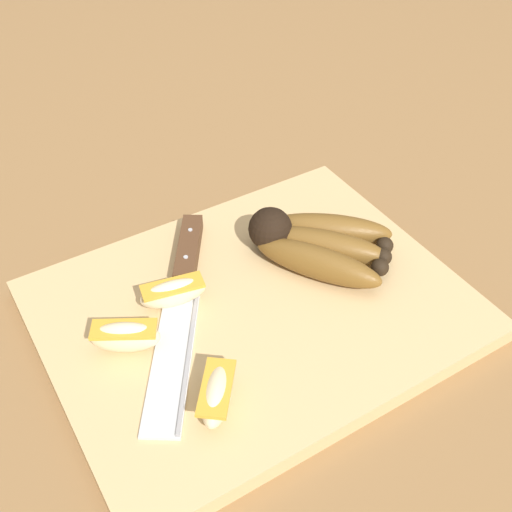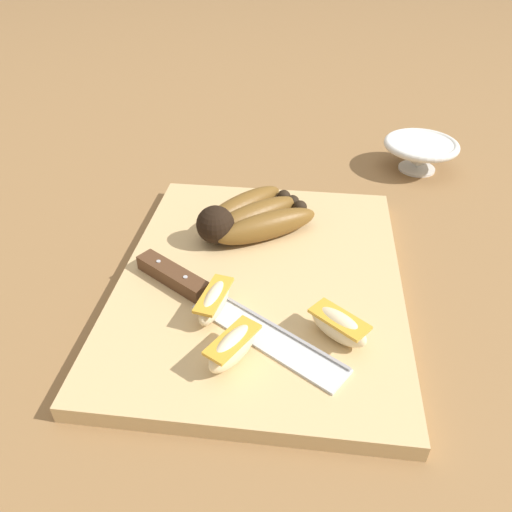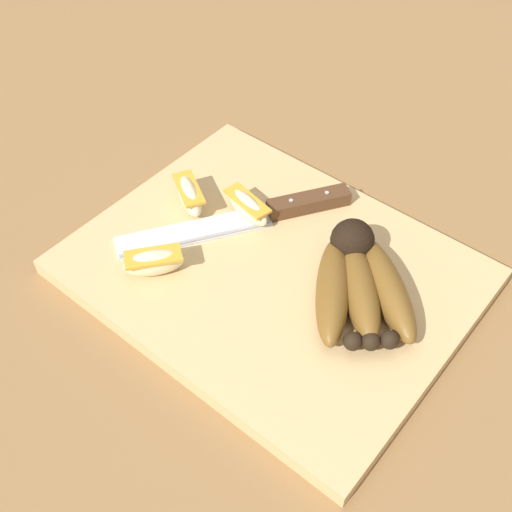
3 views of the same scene
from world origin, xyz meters
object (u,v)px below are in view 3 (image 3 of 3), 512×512
(chefs_knife, at_px, (270,213))
(apple_wedge_middle, at_px, (189,195))
(apple_wedge_near, at_px, (247,207))
(banana_bunch, at_px, (359,282))
(apple_wedge_far, at_px, (154,262))

(chefs_knife, distance_m, apple_wedge_middle, 0.10)
(apple_wedge_near, bearing_deg, chefs_knife, 40.51)
(apple_wedge_near, bearing_deg, apple_wedge_middle, -154.79)
(banana_bunch, bearing_deg, apple_wedge_middle, -176.36)
(chefs_knife, bearing_deg, apple_wedge_far, -105.73)
(apple_wedge_middle, bearing_deg, apple_wedge_far, -66.91)
(chefs_knife, relative_size, apple_wedge_far, 3.73)
(chefs_knife, distance_m, apple_wedge_far, 0.15)
(apple_wedge_near, distance_m, apple_wedge_far, 0.13)
(apple_wedge_near, height_order, apple_wedge_far, same)
(banana_bunch, bearing_deg, chefs_knife, 167.24)
(chefs_knife, relative_size, apple_wedge_middle, 3.66)
(apple_wedge_far, bearing_deg, banana_bunch, 31.64)
(chefs_knife, bearing_deg, apple_wedge_near, -139.49)
(banana_bunch, xyz_separation_m, apple_wedge_middle, (-0.23, -0.01, -0.00))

